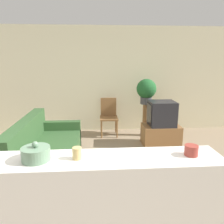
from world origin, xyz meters
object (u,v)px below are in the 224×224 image
television (162,113)px  potted_plant (146,90)px  couch (46,154)px  decorative_bowl (36,154)px  wooden_chair (109,115)px

television → potted_plant: (-0.21, 0.63, 0.43)m
couch → potted_plant: potted_plant is taller
potted_plant → decorative_bowl: potted_plant is taller
couch → television: 2.54m
television → wooden_chair: television is taller
television → potted_plant: potted_plant is taller
couch → television: television is taller
potted_plant → decorative_bowl: 3.79m
couch → decorative_bowl: decorative_bowl is taller
couch → decorative_bowl: size_ratio=7.82×
television → wooden_chair: 1.38m
television → potted_plant: 0.79m
television → wooden_chair: (-1.12, 0.78, -0.21)m
wooden_chair → couch: bearing=-122.6°
potted_plant → television: bearing=-71.6°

